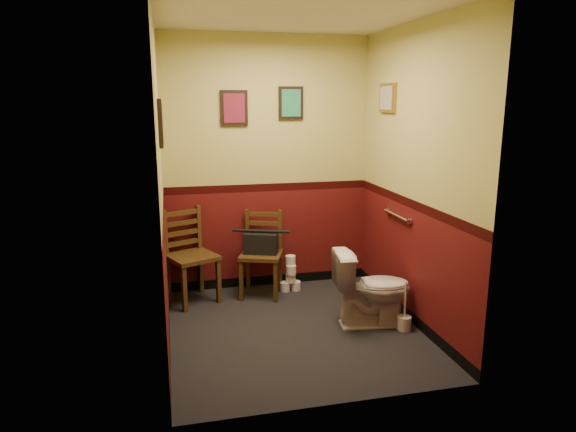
% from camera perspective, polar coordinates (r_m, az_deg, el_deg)
% --- Properties ---
extents(floor, '(2.20, 2.40, 0.00)m').
position_cam_1_polar(floor, '(4.76, 0.71, -12.49)').
color(floor, black).
rests_on(floor, ground).
extents(ceiling, '(2.20, 2.40, 0.00)m').
position_cam_1_polar(ceiling, '(4.36, 0.81, 21.62)').
color(ceiling, silver).
rests_on(ceiling, ground).
extents(wall_back, '(2.20, 0.00, 2.70)m').
position_cam_1_polar(wall_back, '(5.52, -2.27, 5.67)').
color(wall_back, '#511010').
rests_on(wall_back, ground).
extents(wall_front, '(2.20, 0.00, 2.70)m').
position_cam_1_polar(wall_front, '(3.22, 5.91, 0.54)').
color(wall_front, '#511010').
rests_on(wall_front, ground).
extents(wall_left, '(0.00, 2.40, 2.70)m').
position_cam_1_polar(wall_left, '(4.23, -13.88, 3.15)').
color(wall_left, '#511010').
rests_on(wall_left, ground).
extents(wall_right, '(0.00, 2.40, 2.70)m').
position_cam_1_polar(wall_right, '(4.74, 13.80, 4.15)').
color(wall_right, '#511010').
rests_on(wall_right, ground).
extents(grab_bar, '(0.05, 0.56, 0.06)m').
position_cam_1_polar(grab_bar, '(5.02, 11.97, 0.06)').
color(grab_bar, silver).
rests_on(grab_bar, wall_right).
extents(framed_print_back_a, '(0.28, 0.04, 0.36)m').
position_cam_1_polar(framed_print_back_a, '(5.40, -6.01, 11.85)').
color(framed_print_back_a, black).
rests_on(framed_print_back_a, wall_back).
extents(framed_print_back_b, '(0.26, 0.04, 0.34)m').
position_cam_1_polar(framed_print_back_b, '(5.51, 0.33, 12.45)').
color(framed_print_back_b, black).
rests_on(framed_print_back_b, wall_back).
extents(framed_print_left, '(0.04, 0.30, 0.38)m').
position_cam_1_polar(framed_print_left, '(4.28, -13.96, 9.99)').
color(framed_print_left, black).
rests_on(framed_print_left, wall_left).
extents(framed_print_right, '(0.04, 0.34, 0.28)m').
position_cam_1_polar(framed_print_right, '(5.22, 10.98, 12.76)').
color(framed_print_right, olive).
rests_on(framed_print_right, wall_right).
extents(toilet, '(0.75, 0.48, 0.69)m').
position_cam_1_polar(toilet, '(4.79, 9.32, -7.97)').
color(toilet, white).
rests_on(toilet, floor).
extents(toilet_brush, '(0.13, 0.13, 0.46)m').
position_cam_1_polar(toilet_brush, '(4.84, 12.77, -11.42)').
color(toilet_brush, silver).
rests_on(toilet_brush, floor).
extents(chair_left, '(0.59, 0.59, 0.95)m').
position_cam_1_polar(chair_left, '(5.34, -10.83, -4.36)').
color(chair_left, '#563A19').
rests_on(chair_left, floor).
extents(chair_right, '(0.53, 0.53, 0.89)m').
position_cam_1_polar(chair_right, '(5.43, -2.93, -4.20)').
color(chair_right, '#563A19').
rests_on(chair_right, floor).
extents(handbag, '(0.39, 0.29, 0.25)m').
position_cam_1_polar(handbag, '(5.36, -3.02, -2.99)').
color(handbag, black).
rests_on(handbag, chair_right).
extents(tp_stack, '(0.23, 0.14, 0.39)m').
position_cam_1_polar(tp_stack, '(5.59, 0.29, -6.69)').
color(tp_stack, silver).
rests_on(tp_stack, floor).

